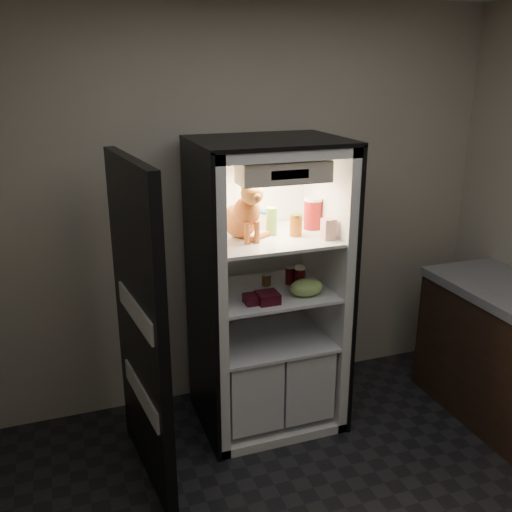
{
  "coord_description": "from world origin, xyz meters",
  "views": [
    {
      "loc": [
        -1.2,
        -1.78,
        2.28
      ],
      "look_at": [
        -0.09,
        1.32,
        1.17
      ],
      "focal_mm": 40.0,
      "sensor_mm": 36.0,
      "label": 1
    }
  ],
  "objects_px": {
    "parmesan_shaker": "(271,221)",
    "pepper_jar": "(313,213)",
    "soda_can_c": "(300,278)",
    "berry_box_right": "(268,298)",
    "mayo_tub": "(267,220)",
    "soda_can_b": "(300,275)",
    "berry_box_left": "(253,299)",
    "soda_can_a": "(290,275)",
    "tabby_cat": "(244,215)",
    "cream_carton": "(328,229)",
    "salsa_jar": "(296,225)",
    "condiment_jar": "(266,279)",
    "refrigerator": "(266,307)",
    "grape_bag": "(306,287)"
  },
  "relations": [
    {
      "from": "parmesan_shaker",
      "to": "pepper_jar",
      "type": "height_order",
      "value": "pepper_jar"
    },
    {
      "from": "soda_can_c",
      "to": "berry_box_right",
      "type": "bearing_deg",
      "value": -149.96
    },
    {
      "from": "berry_box_right",
      "to": "mayo_tub",
      "type": "bearing_deg",
      "value": 69.92
    },
    {
      "from": "soda_can_b",
      "to": "berry_box_left",
      "type": "relative_size",
      "value": 1.2
    },
    {
      "from": "pepper_jar",
      "to": "berry_box_left",
      "type": "height_order",
      "value": "pepper_jar"
    },
    {
      "from": "soda_can_a",
      "to": "soda_can_b",
      "type": "bearing_deg",
      "value": -36.91
    },
    {
      "from": "parmesan_shaker",
      "to": "soda_can_c",
      "type": "height_order",
      "value": "parmesan_shaker"
    },
    {
      "from": "tabby_cat",
      "to": "cream_carton",
      "type": "height_order",
      "value": "tabby_cat"
    },
    {
      "from": "salsa_jar",
      "to": "soda_can_a",
      "type": "relative_size",
      "value": 1.2
    },
    {
      "from": "soda_can_a",
      "to": "condiment_jar",
      "type": "distance_m",
      "value": 0.16
    },
    {
      "from": "refrigerator",
      "to": "berry_box_right",
      "type": "bearing_deg",
      "value": -108.25
    },
    {
      "from": "salsa_jar",
      "to": "pepper_jar",
      "type": "height_order",
      "value": "pepper_jar"
    },
    {
      "from": "pepper_jar",
      "to": "cream_carton",
      "type": "distance_m",
      "value": 0.25
    },
    {
      "from": "parmesan_shaker",
      "to": "grape_bag",
      "type": "height_order",
      "value": "parmesan_shaker"
    },
    {
      "from": "salsa_jar",
      "to": "pepper_jar",
      "type": "xyz_separation_m",
      "value": [
        0.17,
        0.11,
        0.03
      ]
    },
    {
      "from": "salsa_jar",
      "to": "refrigerator",
      "type": "bearing_deg",
      "value": 144.56
    },
    {
      "from": "parmesan_shaker",
      "to": "pepper_jar",
      "type": "relative_size",
      "value": 0.86
    },
    {
      "from": "refrigerator",
      "to": "soda_can_c",
      "type": "bearing_deg",
      "value": -25.04
    },
    {
      "from": "soda_can_b",
      "to": "soda_can_a",
      "type": "bearing_deg",
      "value": 143.09
    },
    {
      "from": "salsa_jar",
      "to": "grape_bag",
      "type": "distance_m",
      "value": 0.39
    },
    {
      "from": "parmesan_shaker",
      "to": "pepper_jar",
      "type": "bearing_deg",
      "value": 8.3
    },
    {
      "from": "salsa_jar",
      "to": "berry_box_left",
      "type": "distance_m",
      "value": 0.52
    },
    {
      "from": "condiment_jar",
      "to": "berry_box_left",
      "type": "distance_m",
      "value": 0.3
    },
    {
      "from": "salsa_jar",
      "to": "berry_box_right",
      "type": "height_order",
      "value": "salsa_jar"
    },
    {
      "from": "parmesan_shaker",
      "to": "cream_carton",
      "type": "height_order",
      "value": "parmesan_shaker"
    },
    {
      "from": "cream_carton",
      "to": "soda_can_c",
      "type": "xyz_separation_m",
      "value": [
        -0.11,
        0.15,
        -0.35
      ]
    },
    {
      "from": "tabby_cat",
      "to": "grape_bag",
      "type": "height_order",
      "value": "tabby_cat"
    },
    {
      "from": "refrigerator",
      "to": "berry_box_left",
      "type": "height_order",
      "value": "refrigerator"
    },
    {
      "from": "pepper_jar",
      "to": "refrigerator",
      "type": "bearing_deg",
      "value": -179.11
    },
    {
      "from": "mayo_tub",
      "to": "berry_box_left",
      "type": "relative_size",
      "value": 1.13
    },
    {
      "from": "cream_carton",
      "to": "grape_bag",
      "type": "xyz_separation_m",
      "value": [
        -0.13,
        0.01,
        -0.36
      ]
    },
    {
      "from": "soda_can_c",
      "to": "soda_can_b",
      "type": "bearing_deg",
      "value": 66.16
    },
    {
      "from": "mayo_tub",
      "to": "berry_box_right",
      "type": "distance_m",
      "value": 0.53
    },
    {
      "from": "berry_box_left",
      "to": "berry_box_right",
      "type": "relative_size",
      "value": 0.83
    },
    {
      "from": "soda_can_c",
      "to": "condiment_jar",
      "type": "bearing_deg",
      "value": 151.29
    },
    {
      "from": "cream_carton",
      "to": "tabby_cat",
      "type": "bearing_deg",
      "value": 159.05
    },
    {
      "from": "cream_carton",
      "to": "condiment_jar",
      "type": "bearing_deg",
      "value": 140.25
    },
    {
      "from": "grape_bag",
      "to": "berry_box_left",
      "type": "height_order",
      "value": "grape_bag"
    },
    {
      "from": "parmesan_shaker",
      "to": "condiment_jar",
      "type": "relative_size",
      "value": 2.1
    },
    {
      "from": "mayo_tub",
      "to": "pepper_jar",
      "type": "relative_size",
      "value": 0.6
    },
    {
      "from": "cream_carton",
      "to": "soda_can_c",
      "type": "height_order",
      "value": "cream_carton"
    },
    {
      "from": "mayo_tub",
      "to": "soda_can_a",
      "type": "height_order",
      "value": "mayo_tub"
    },
    {
      "from": "salsa_jar",
      "to": "grape_bag",
      "type": "relative_size",
      "value": 0.65
    },
    {
      "from": "salsa_jar",
      "to": "condiment_jar",
      "type": "bearing_deg",
      "value": 140.3
    },
    {
      "from": "mayo_tub",
      "to": "pepper_jar",
      "type": "height_order",
      "value": "pepper_jar"
    },
    {
      "from": "refrigerator",
      "to": "grape_bag",
      "type": "distance_m",
      "value": 0.35
    },
    {
      "from": "mayo_tub",
      "to": "soda_can_b",
      "type": "relative_size",
      "value": 0.94
    },
    {
      "from": "tabby_cat",
      "to": "grape_bag",
      "type": "relative_size",
      "value": 1.91
    },
    {
      "from": "mayo_tub",
      "to": "condiment_jar",
      "type": "height_order",
      "value": "mayo_tub"
    },
    {
      "from": "parmesan_shaker",
      "to": "soda_can_a",
      "type": "distance_m",
      "value": 0.41
    }
  ]
}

